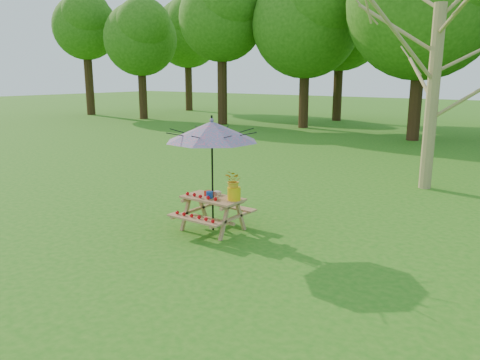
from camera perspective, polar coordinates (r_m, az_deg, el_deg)
The scene contains 5 objects.
picnic_table at distance 9.17m, azimuth -3.34°, elevation -4.19°, with size 1.20×1.32×0.67m.
patio_umbrella at distance 8.84m, azimuth -3.46°, elevation 5.93°, with size 2.23×2.23×2.25m.
produce_bins at distance 9.12m, azimuth -3.56°, elevation -1.70°, with size 0.26×0.41×0.13m.
tomatoes_row at distance 9.03m, azimuth -4.81°, elevation -1.99°, with size 0.77×0.13×0.07m, color #C2060B, non-canonical shape.
flower_bucket at distance 8.78m, azimuth -0.74°, elevation -0.54°, with size 0.40×0.37×0.57m.
Camera 1 is at (6.19, -2.21, 2.99)m, focal length 35.00 mm.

